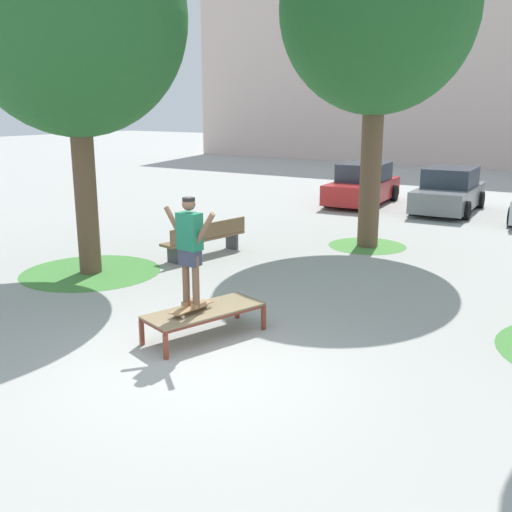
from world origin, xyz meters
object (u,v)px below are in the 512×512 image
skate_box (204,312)px  car_grey (449,191)px  skater (190,245)px  tree_mid_back (378,10)px  tree_near_left (73,16)px  park_bench (206,238)px  car_red (363,185)px  skateboard (192,308)px

skate_box → car_grey: car_grey is taller
skater → tree_mid_back: size_ratio=0.20×
tree_near_left → car_grey: size_ratio=1.79×
skater → tree_near_left: (-4.34, 1.88, 3.74)m
tree_mid_back → skater: bearing=-88.5°
skate_box → tree_mid_back: 9.06m
park_bench → tree_mid_back: bearing=47.0°
tree_mid_back → car_red: size_ratio=1.91×
car_grey → park_bench: size_ratio=1.76×
skateboard → car_red: size_ratio=0.19×
skate_box → skateboard: (-0.07, -0.22, 0.12)m
park_bench → tree_near_left: bearing=-115.9°
car_red → park_bench: size_ratio=1.77×
skater → tree_near_left: bearing=156.6°
skateboard → tree_mid_back: size_ratio=0.10×
tree_near_left → tree_mid_back: tree_mid_back is taller
skater → tree_mid_back: 8.64m
skateboard → park_bench: bearing=125.1°
skateboard → car_red: car_red is taller
skate_box → tree_near_left: 6.77m
tree_near_left → park_bench: 5.58m
skateboard → park_bench: size_ratio=0.33×
tree_mid_back → park_bench: bearing=-133.0°
car_grey → tree_mid_back: bearing=-92.8°
park_bench → car_grey: bearing=71.4°
car_grey → park_bench: bearing=-108.6°
skater → park_bench: skater is taller
tree_mid_back → car_grey: (0.31, 6.46, -5.07)m
skate_box → skater: size_ratio=1.21×
skate_box → car_grey: bearing=89.8°
skate_box → car_red: bearing=102.8°
skater → car_grey: skater is taller
skate_box → skateboard: skateboard is taller
car_red → park_bench: (-0.06, -9.53, -0.24)m
skater → car_red: (-3.04, 13.95, -0.84)m
tree_mid_back → car_red: (-2.84, 6.42, -5.07)m
skateboard → skater: (0.00, 0.00, 0.99)m
skateboard → car_grey: car_grey is taller
skate_box → park_bench: size_ratio=0.84×
skate_box → park_bench: (-3.18, 4.19, 0.03)m
skateboard → tree_near_left: (-4.34, 1.88, 4.73)m
tree_mid_back → park_bench: (-2.90, -3.12, -5.31)m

